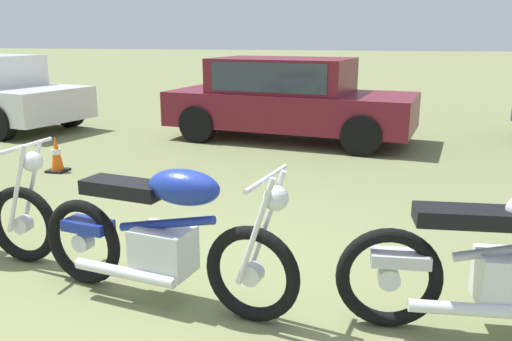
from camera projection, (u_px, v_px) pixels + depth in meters
The scene contains 4 objects.
ground_plane at pixel (169, 298), 3.76m from camera, with size 120.00×120.00×0.00m, color olive.
motorcycle_blue at pixel (163, 236), 3.61m from camera, with size 2.01×0.69×1.02m.
car_burgundy at pixel (287, 95), 9.24m from camera, with size 4.46×2.33×1.43m.
traffic_cone at pixel (57, 155), 7.17m from camera, with size 0.25×0.25×0.51m.
Camera 1 is at (1.38, -3.18, 1.83)m, focal length 36.96 mm.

